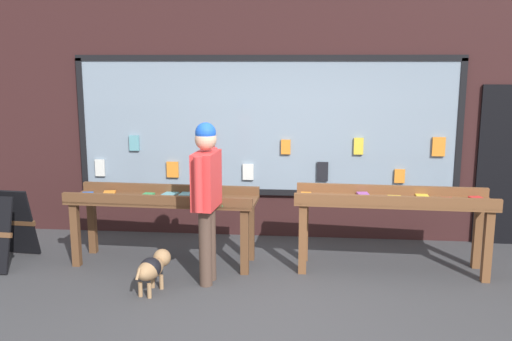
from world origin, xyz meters
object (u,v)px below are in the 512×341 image
Objects in this scene: small_dog at (153,267)px; display_table_left at (163,205)px; display_table_right at (393,208)px; person_browsing at (207,190)px.

display_table_left is at bearing 20.77° from small_dog.
person_browsing reaches higher than display_table_right.
display_table_left is at bearing 53.33° from person_browsing.
display_table_left is 2.67m from display_table_right.
person_browsing is 0.99m from small_dog.
display_table_right reaches higher than small_dog.
display_table_right is at bearing 0.03° from display_table_left.
person_browsing reaches higher than display_table_left.
person_browsing is 2.88× the size of small_dog.
display_table_left is 1.00× the size of display_table_right.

